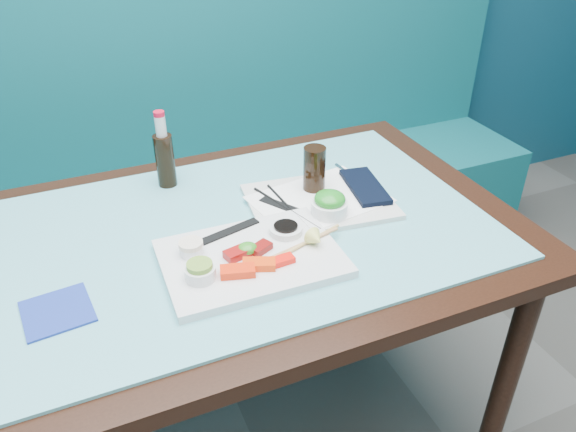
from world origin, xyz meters
name	(u,v)px	position (x,y,z in m)	size (l,w,h in m)	color
booth_bench	(172,201)	(0.00, 2.29, 0.37)	(3.00, 0.56, 1.17)	#0D5358
dining_table	(238,260)	(0.00, 1.45, 0.67)	(1.40, 0.90, 0.75)	black
glass_top	(236,231)	(0.00, 1.45, 0.75)	(1.22, 0.76, 0.01)	#5CAEB9
sashimi_plate	(251,258)	(-0.01, 1.31, 0.77)	(0.39, 0.28, 0.02)	silver
salmon_left	(238,271)	(-0.06, 1.26, 0.79)	(0.07, 0.04, 0.02)	red
salmon_mid	(259,264)	(-0.01, 1.26, 0.79)	(0.07, 0.03, 0.02)	#EE3A09
salmon_right	(281,261)	(0.04, 1.26, 0.78)	(0.06, 0.03, 0.01)	#FF150A
tuna_left	(237,253)	(-0.04, 1.32, 0.79)	(0.06, 0.03, 0.02)	maroon
tuna_right	(261,248)	(0.01, 1.32, 0.79)	(0.05, 0.03, 0.02)	maroon
seaweed_garnish	(247,248)	(-0.02, 1.32, 0.79)	(0.04, 0.04, 0.02)	#2F821E
ramekin_wasabi	(200,273)	(-0.14, 1.28, 0.79)	(0.07, 0.07, 0.03)	white
wasabi_fill	(200,265)	(-0.14, 1.28, 0.81)	(0.05, 0.05, 0.01)	olive
ramekin_ginger	(191,250)	(-0.13, 1.37, 0.79)	(0.05, 0.05, 0.02)	white
ginger_fill	(191,244)	(-0.13, 1.37, 0.81)	(0.05, 0.05, 0.01)	beige
soy_dish	(286,230)	(0.09, 1.36, 0.79)	(0.08, 0.08, 0.02)	silver
soy_fill	(286,226)	(0.09, 1.36, 0.80)	(0.06, 0.06, 0.01)	black
lemon_wedge	(316,239)	(0.13, 1.28, 0.80)	(0.04, 0.04, 0.03)	#E4E76D
chopstick_sleeve	(230,231)	(-0.03, 1.42, 0.78)	(0.15, 0.02, 0.00)	black
wooden_chopstick_a	(299,245)	(0.10, 1.30, 0.78)	(0.01, 0.01, 0.23)	tan
wooden_chopstick_b	(303,244)	(0.11, 1.30, 0.78)	(0.01, 0.01, 0.23)	tan
serving_tray	(319,202)	(0.24, 1.48, 0.76)	(0.36, 0.27, 0.01)	silver
paper_placemat	(319,199)	(0.24, 1.48, 0.77)	(0.33, 0.23, 0.00)	white
seaweed_bowl	(329,208)	(0.23, 1.40, 0.79)	(0.09, 0.09, 0.04)	white
seaweed_salad	(330,199)	(0.23, 1.40, 0.82)	(0.08, 0.08, 0.04)	#1D7F1E
cola_glass	(314,169)	(0.25, 1.53, 0.83)	(0.06, 0.06, 0.12)	black
navy_pouch	(365,187)	(0.37, 1.48, 0.78)	(0.08, 0.19, 0.01)	black
fork	(344,171)	(0.37, 1.58, 0.78)	(0.01, 0.01, 0.08)	silver
black_chopstick_a	(286,208)	(0.14, 1.47, 0.77)	(0.01, 0.01, 0.26)	black
black_chopstick_b	(289,207)	(0.15, 1.47, 0.77)	(0.01, 0.01, 0.25)	black
tray_sleeve	(287,208)	(0.14, 1.47, 0.77)	(0.03, 0.16, 0.00)	black
cola_bottle_body	(165,161)	(-0.10, 1.74, 0.83)	(0.05, 0.05, 0.15)	black
cola_bottle_neck	(161,126)	(-0.10, 1.74, 0.93)	(0.03, 0.03, 0.06)	silver
cola_bottle_cap	(159,114)	(-0.10, 1.74, 0.97)	(0.03, 0.03, 0.01)	red
blue_napkin	(57,311)	(-0.42, 1.31, 0.76)	(0.13, 0.13, 0.01)	navy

